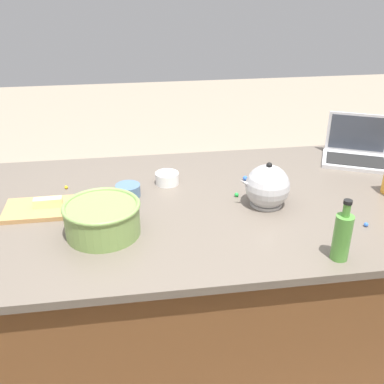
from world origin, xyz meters
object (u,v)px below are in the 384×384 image
Objects in this scene: mixing_bowl_large at (102,218)px; ramekin_medium at (167,178)px; bottle_olive at (342,236)px; kettle at (267,187)px; butter_stick_left at (48,202)px; ramekin_small at (128,191)px; laptop at (356,151)px; cutting_board at (38,209)px.

mixing_bowl_large is 0.47m from ramekin_medium.
bottle_olive reaches higher than ramekin_medium.
butter_stick_left is at bearing -5.21° from kettle.
ramekin_small is (-0.10, -0.29, -0.04)m from mixing_bowl_large.
bottle_olive is at bearing 140.64° from ramekin_small.
bottle_olive is (0.44, 0.79, 0.04)m from laptop.
ramekin_medium is (-0.27, -0.39, -0.04)m from mixing_bowl_large.
kettle is 0.58m from ramekin_small.
butter_stick_left is 1.06× the size of ramekin_medium.
mixing_bowl_large is 0.83m from bottle_olive.
butter_stick_left is (0.22, -0.21, -0.03)m from mixing_bowl_large.
kettle is 0.81× the size of cutting_board.
cutting_board is 2.56× the size of ramekin_medium.
laptop is 1.15m from ramekin_small.
ramekin_medium is at bearing -161.50° from cutting_board.
kettle is 2.07× the size of ramekin_medium.
ramekin_medium reaches higher than cutting_board.
butter_stick_left reaches higher than ramekin_small.
laptop is 1.71× the size of bottle_olive.
bottle_olive is 1.02× the size of kettle.
cutting_board is (1.04, -0.48, -0.08)m from bottle_olive.
ramekin_small is at bearing 11.45° from laptop.
bottle_olive is at bearing 107.95° from kettle.
mixing_bowl_large reaches higher than butter_stick_left.
mixing_bowl_large is at bearing 136.61° from butter_stick_left.
laptop reaches higher than butter_stick_left.
kettle is (0.13, -0.40, -0.01)m from bottle_olive.
kettle is at bearing 164.01° from ramekin_small.
laptop reaches higher than ramekin_small.
bottle_olive reaches higher than butter_stick_left.
ramekin_medium is (-0.53, -0.18, 0.02)m from cutting_board.
bottle_olive is at bearing 60.64° from laptop.
mixing_bowl_large is at bearing 54.91° from ramekin_medium.
laptop is 1.33m from mixing_bowl_large.
ramekin_small is at bearing -167.43° from cutting_board.
laptop is 0.91m from bottle_olive.
mixing_bowl_large is 0.66m from kettle.
ramekin_small is at bearing -165.88° from butter_stick_left.
bottle_olive reaches higher than cutting_board.
mixing_bowl_large is at bearing 11.18° from kettle.
laptop is at bearing -157.16° from mixing_bowl_large.
kettle is 0.46m from ramekin_medium.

